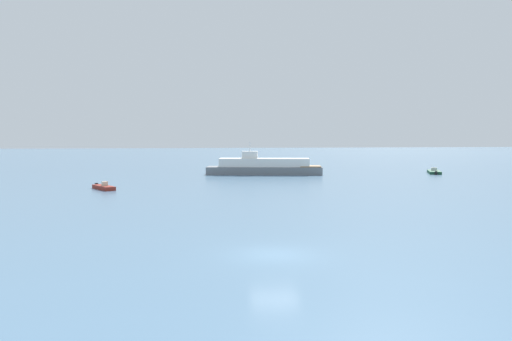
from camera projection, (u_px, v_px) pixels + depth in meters
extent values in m
plane|color=slate|center=(275.00, 255.00, 27.40)|extent=(400.00, 400.00, 0.00)
cube|color=maroon|center=(104.00, 187.00, 59.24)|extent=(3.17, 4.21, 0.44)
cube|color=beige|center=(105.00, 184.00, 58.95)|extent=(0.77, 0.73, 0.50)
cube|color=black|center=(97.00, 185.00, 61.01)|extent=(0.42, 0.40, 0.56)
cube|color=slate|center=(264.00, 171.00, 80.79)|extent=(18.12, 6.31, 1.20)
cube|color=white|center=(264.00, 163.00, 80.70)|extent=(14.17, 5.17, 1.30)
cube|color=white|center=(250.00, 155.00, 80.69)|extent=(2.62, 1.98, 1.10)
cube|color=#937551|center=(310.00, 166.00, 80.48)|extent=(3.66, 3.72, 0.16)
cylinder|color=silver|center=(250.00, 147.00, 80.60)|extent=(0.10, 0.10, 1.40)
cube|color=#19472D|center=(434.00, 172.00, 82.97)|extent=(3.57, 5.80, 0.43)
cube|color=white|center=(434.00, 169.00, 83.34)|extent=(1.00, 0.77, 0.50)
cube|color=black|center=(436.00, 173.00, 80.14)|extent=(0.40, 0.37, 0.56)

